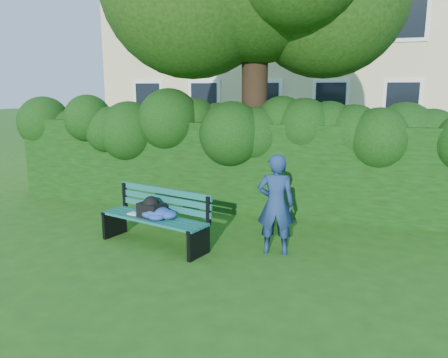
% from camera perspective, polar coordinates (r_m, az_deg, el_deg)
% --- Properties ---
extents(ground, '(80.00, 80.00, 0.00)m').
position_cam_1_polar(ground, '(7.13, -1.39, -8.44)').
color(ground, '#255217').
rests_on(ground, ground).
extents(apartment_building, '(16.00, 8.08, 12.00)m').
position_cam_1_polar(apartment_building, '(20.76, 11.40, 21.31)').
color(apartment_building, '#C7B485').
rests_on(apartment_building, ground).
extents(hedge, '(10.00, 1.00, 1.80)m').
position_cam_1_polar(hedge, '(8.95, 2.93, 1.68)').
color(hedge, black).
rests_on(hedge, ground).
extents(park_bench, '(1.94, 1.07, 0.89)m').
position_cam_1_polar(park_bench, '(7.00, -8.88, -4.67)').
color(park_bench, '#105243').
rests_on(park_bench, ground).
extents(man_reading, '(0.60, 0.44, 1.53)m').
position_cam_1_polar(man_reading, '(6.57, 6.77, -3.31)').
color(man_reading, navy).
rests_on(man_reading, ground).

